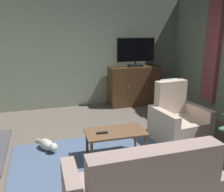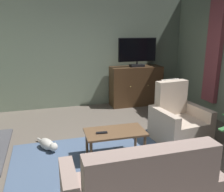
# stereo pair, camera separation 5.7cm
# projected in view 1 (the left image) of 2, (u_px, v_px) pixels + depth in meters

# --- Properties ---
(ground_plane) EXTENTS (5.95, 6.63, 0.04)m
(ground_plane) POSITION_uv_depth(u_px,v_px,m) (122.00, 162.00, 3.82)
(ground_plane) COLOR #665B51
(wall_back) EXTENTS (5.95, 0.10, 2.82)m
(wall_back) POSITION_uv_depth(u_px,v_px,m) (83.00, 53.00, 6.27)
(wall_back) COLOR gray
(wall_back) RESTS_ON ground_plane
(curtain_panel_far) EXTENTS (0.10, 0.44, 2.37)m
(curtain_panel_far) POSITION_uv_depth(u_px,v_px,m) (212.00, 50.00, 5.43)
(curtain_panel_far) COLOR #A34C56
(rug_central) EXTENTS (2.75, 1.74, 0.01)m
(rug_central) POSITION_uv_depth(u_px,v_px,m) (101.00, 159.00, 3.85)
(rug_central) COLOR slate
(rug_central) RESTS_ON ground_plane
(tv_cabinet) EXTENTS (1.37, 0.53, 1.04)m
(tv_cabinet) POSITION_uv_depth(u_px,v_px,m) (134.00, 87.00, 6.55)
(tv_cabinet) COLOR #352315
(tv_cabinet) RESTS_ON ground_plane
(television) EXTENTS (1.02, 0.20, 0.74)m
(television) POSITION_uv_depth(u_px,v_px,m) (136.00, 52.00, 6.25)
(television) COLOR black
(television) RESTS_ON tv_cabinet
(coffee_table) EXTENTS (0.95, 0.53, 0.46)m
(coffee_table) POSITION_uv_depth(u_px,v_px,m) (115.00, 135.00, 3.80)
(coffee_table) COLOR brown
(coffee_table) RESTS_ON ground_plane
(tv_remote) EXTENTS (0.17, 0.07, 0.02)m
(tv_remote) POSITION_uv_depth(u_px,v_px,m) (102.00, 133.00, 3.69)
(tv_remote) COLOR black
(tv_remote) RESTS_ON coffee_table
(armchair_facing_sofa) EXTENTS (0.96, 0.91, 1.09)m
(armchair_facing_sofa) POSITION_uv_depth(u_px,v_px,m) (178.00, 122.00, 4.47)
(armchair_facing_sofa) COLOR #C6B29E
(armchair_facing_sofa) RESTS_ON ground_plane
(cat) EXTENTS (0.34, 0.63, 0.20)m
(cat) POSITION_uv_depth(u_px,v_px,m) (48.00, 145.00, 4.13)
(cat) COLOR beige
(cat) RESTS_ON ground_plane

